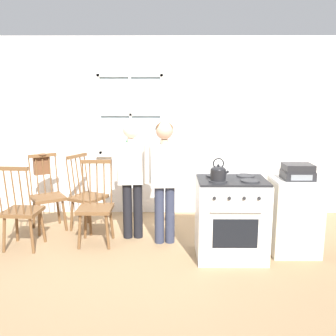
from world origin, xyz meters
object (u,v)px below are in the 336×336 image
object	(u,v)px
chair_near_stove	(22,212)
handbag	(42,165)
chair_by_window	(48,197)
chair_near_wall	(96,208)
side_counter	(294,216)
stove	(231,217)
person_elderly_left	(132,168)
potted_plant	(129,148)
person_teen_center	(165,171)
chair_center_cluster	(87,197)
stereo	(298,172)
kettle	(218,173)

from	to	relation	value
chair_near_stove	handbag	bearing A→B (deg)	-84.61
chair_by_window	chair_near_wall	xyz separation A→B (m)	(0.76, -0.50, 0.00)
side_counter	stove	bearing A→B (deg)	-172.06
person_elderly_left	chair_near_stove	bearing A→B (deg)	-170.12
potted_plant	handbag	size ratio (longest dim) A/B	1.09
person_elderly_left	handbag	distance (m)	1.42
chair_near_wall	potted_plant	world-z (taller)	potted_plant
handbag	side_counter	size ratio (longest dim) A/B	0.34
chair_near_stove	side_counter	xyz separation A→B (m)	(3.26, -0.10, -0.01)
stove	side_counter	distance (m)	0.77
person_teen_center	potted_plant	bearing A→B (deg)	111.35
chair_center_cluster	side_counter	xyz separation A→B (m)	(2.62, -0.77, -0.01)
chair_near_wall	stereo	world-z (taller)	stereo
chair_near_stove	person_elderly_left	bearing A→B (deg)	-160.88
chair_near_wall	stereo	xyz separation A→B (m)	(2.40, -0.28, 0.52)
person_teen_center	side_counter	distance (m)	1.63
person_teen_center	person_elderly_left	bearing A→B (deg)	153.80
kettle	person_teen_center	bearing A→B (deg)	138.51
chair_near_wall	person_elderly_left	world-z (taller)	person_elderly_left
chair_near_stove	potted_plant	world-z (taller)	potted_plant
potted_plant	stereo	bearing A→B (deg)	-35.25
chair_near_wall	person_teen_center	distance (m)	0.98
chair_center_cluster	handbag	distance (m)	0.81
kettle	side_counter	world-z (taller)	kettle
potted_plant	chair_near_stove	bearing A→B (deg)	-130.61
stove	potted_plant	world-z (taller)	potted_plant
chair_near_stove	side_counter	world-z (taller)	chair_near_stove
person_elderly_left	stove	size ratio (longest dim) A/B	1.41
chair_by_window	stereo	distance (m)	3.30
stove	chair_center_cluster	bearing A→B (deg)	154.65
potted_plant	side_counter	distance (m)	2.63
chair_near_stove	kettle	size ratio (longest dim) A/B	4.24
potted_plant	chair_by_window	bearing A→B (deg)	-146.59
stove	chair_by_window	bearing A→B (deg)	160.08
handbag	chair_near_wall	bearing A→B (deg)	-38.15
handbag	stereo	xyz separation A→B (m)	(3.28, -0.98, 0.11)
chair_near_stove	stove	bearing A→B (deg)	179.32
chair_by_window	chair_near_stove	world-z (taller)	same
chair_near_stove	stove	world-z (taller)	stove
chair_center_cluster	potted_plant	size ratio (longest dim) A/B	3.13
chair_near_wall	person_teen_center	bearing A→B (deg)	1.67
chair_by_window	stereo	xyz separation A→B (m)	(3.16, -0.78, 0.52)
chair_by_window	chair_near_wall	bearing A→B (deg)	-64.70
person_elderly_left	stereo	distance (m)	2.01
handbag	stereo	size ratio (longest dim) A/B	0.90
kettle	handbag	distance (m)	2.64
chair_by_window	potted_plant	distance (m)	1.40
chair_near_wall	handbag	size ratio (longest dim) A/B	3.42
kettle	handbag	xyz separation A→B (m)	(-2.34, 1.20, -0.15)
chair_near_stove	potted_plant	bearing A→B (deg)	-126.48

